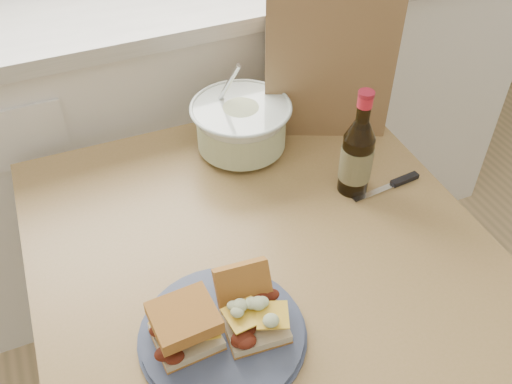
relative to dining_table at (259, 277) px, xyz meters
name	(u,v)px	position (x,y,z in m)	size (l,w,h in m)	color
cabinet_run	(142,130)	(-0.06, 0.80, -0.14)	(2.50, 0.64, 0.94)	white
dining_table	(259,277)	(0.00, 0.00, 0.00)	(0.88, 0.88, 0.72)	#A98250
plate	(222,334)	(-0.14, -0.17, 0.11)	(0.27, 0.27, 0.02)	#404B68
sandwich_left	(185,326)	(-0.20, -0.16, 0.16)	(0.11, 0.10, 0.07)	beige
sandwich_right	(251,309)	(-0.09, -0.17, 0.15)	(0.11, 0.14, 0.08)	beige
coleslaw_bowl	(241,128)	(0.08, 0.29, 0.16)	(0.23, 0.23, 0.23)	silver
beer_bottle	(357,155)	(0.25, 0.07, 0.20)	(0.07, 0.07, 0.24)	black
knife	(397,183)	(0.34, 0.04, 0.11)	(0.17, 0.03, 0.01)	silver
paper_bag	(327,46)	(0.32, 0.34, 0.29)	(0.29, 0.19, 0.37)	olive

